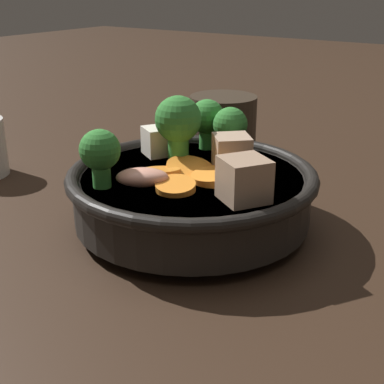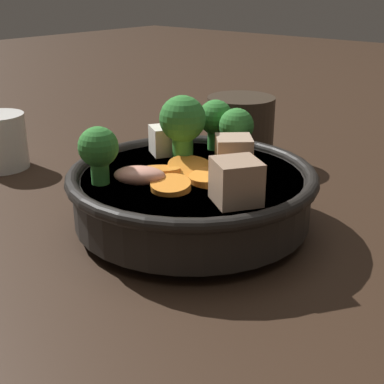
{
  "view_description": "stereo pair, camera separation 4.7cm",
  "coord_description": "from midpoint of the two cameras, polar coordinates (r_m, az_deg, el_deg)",
  "views": [
    {
      "loc": [
        -0.36,
        -0.24,
        0.21
      ],
      "look_at": [
        0.0,
        0.0,
        0.03
      ],
      "focal_mm": 50.0,
      "sensor_mm": 36.0,
      "label": 1
    },
    {
      "loc": [
        -0.33,
        -0.28,
        0.21
      ],
      "look_at": [
        0.0,
        0.0,
        0.03
      ],
      "focal_mm": 50.0,
      "sensor_mm": 36.0,
      "label": 2
    }
  ],
  "objects": [
    {
      "name": "dark_mug",
      "position": [
        0.65,
        1.32,
        6.83
      ],
      "size": [
        0.1,
        0.08,
        0.08
      ],
      "color": "#33281E",
      "rests_on": "ground_plane"
    },
    {
      "name": "stirfry_bowl",
      "position": [
        0.47,
        -2.89,
        0.55
      ],
      "size": [
        0.22,
        0.22,
        0.11
      ],
      "color": "black",
      "rests_on": "ground_plane"
    },
    {
      "name": "ground_plane",
      "position": [
        0.48,
        -2.79,
        -3.82
      ],
      "size": [
        3.0,
        3.0,
        0.0
      ],
      "primitive_type": "plane",
      "color": "black"
    }
  ]
}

